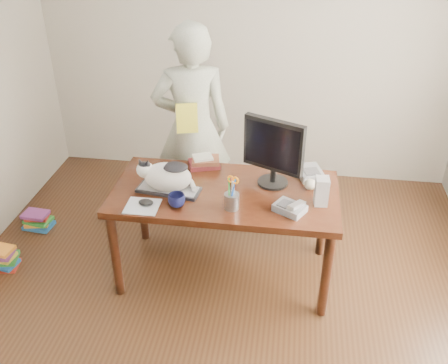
% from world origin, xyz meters
% --- Properties ---
extents(room, '(4.50, 4.50, 4.50)m').
position_xyz_m(room, '(0.00, 0.00, 1.35)').
color(room, black).
rests_on(room, ground).
extents(desk, '(1.60, 0.80, 0.75)m').
position_xyz_m(desk, '(0.00, 0.68, 0.60)').
color(desk, black).
rests_on(desk, ground).
extents(keyboard, '(0.46, 0.22, 0.03)m').
position_xyz_m(keyboard, '(-0.39, 0.53, 0.76)').
color(keyboard, black).
rests_on(keyboard, desk).
extents(cat, '(0.44, 0.25, 0.25)m').
position_xyz_m(cat, '(-0.41, 0.53, 0.88)').
color(cat, white).
rests_on(cat, keyboard).
extents(monitor, '(0.43, 0.29, 0.51)m').
position_xyz_m(monitor, '(0.32, 0.73, 1.04)').
color(monitor, black).
rests_on(monitor, desk).
extents(pen_cup, '(0.13, 0.13, 0.25)m').
position_xyz_m(pen_cup, '(0.08, 0.39, 0.82)').
color(pen_cup, gray).
rests_on(pen_cup, desk).
extents(mousepad, '(0.23, 0.21, 0.01)m').
position_xyz_m(mousepad, '(-0.52, 0.32, 0.75)').
color(mousepad, silver).
rests_on(mousepad, desk).
extents(mouse, '(0.10, 0.07, 0.04)m').
position_xyz_m(mouse, '(-0.50, 0.34, 0.77)').
color(mouse, black).
rests_on(mouse, mousepad).
extents(coffee_mug, '(0.15, 0.15, 0.09)m').
position_xyz_m(coffee_mug, '(-0.29, 0.36, 0.80)').
color(coffee_mug, black).
rests_on(coffee_mug, desk).
extents(phone, '(0.24, 0.22, 0.09)m').
position_xyz_m(phone, '(0.47, 0.40, 0.78)').
color(phone, slate).
rests_on(phone, desk).
extents(speaker, '(0.10, 0.11, 0.20)m').
position_xyz_m(speaker, '(0.67, 0.53, 0.85)').
color(speaker, '#A5A5A8').
rests_on(speaker, desk).
extents(baseball, '(0.08, 0.08, 0.08)m').
position_xyz_m(baseball, '(0.60, 0.70, 0.79)').
color(baseball, white).
rests_on(baseball, desk).
extents(book_stack, '(0.27, 0.23, 0.09)m').
position_xyz_m(book_stack, '(-0.21, 0.93, 0.79)').
color(book_stack, '#461215').
rests_on(book_stack, desk).
extents(calculator, '(0.22, 0.26, 0.07)m').
position_xyz_m(calculator, '(0.59, 0.88, 0.78)').
color(calculator, slate).
rests_on(calculator, desk).
extents(person, '(0.73, 0.57, 1.76)m').
position_xyz_m(person, '(-0.38, 1.31, 0.88)').
color(person, beige).
rests_on(person, ground).
extents(held_book, '(0.19, 0.14, 0.23)m').
position_xyz_m(held_book, '(-0.38, 1.14, 1.05)').
color(held_book, yellow).
rests_on(held_book, person).
extents(book_pile_a, '(0.27, 0.22, 0.18)m').
position_xyz_m(book_pile_a, '(-1.75, 0.40, 0.09)').
color(book_pile_a, '#AB2318').
rests_on(book_pile_a, ground).
extents(book_pile_b, '(0.26, 0.20, 0.15)m').
position_xyz_m(book_pile_b, '(-1.72, 0.95, 0.07)').
color(book_pile_b, '#1B5AA2').
rests_on(book_pile_b, ground).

